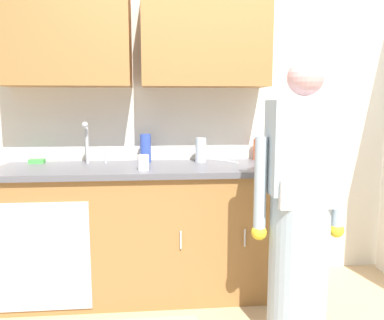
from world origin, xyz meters
TOP-DOWN VIEW (x-y plane):
  - kitchen_wall_with_uppers at (-0.14, 0.99)m, footprint 4.80×0.44m
  - counter_cabinet at (-0.55, 0.70)m, footprint 1.90×0.62m
  - countertop at (-0.55, 0.70)m, footprint 1.96×0.66m
  - sink at (-0.88, 0.71)m, footprint 0.50×0.36m
  - person_at_sink at (0.39, 0.02)m, footprint 0.55×0.34m
  - bottle_water_short at (0.37, 0.92)m, footprint 0.06×0.06m
  - bottle_dish_liquid at (-0.08, 0.86)m, footprint 0.08×0.08m
  - bottle_water_tall at (-0.50, 0.88)m, footprint 0.08×0.08m
  - cup_by_sink at (-0.50, 0.53)m, footprint 0.08×0.08m
  - knife_on_counter at (0.11, 0.87)m, footprint 0.17×0.20m
  - sponge at (-1.30, 0.91)m, footprint 0.11×0.07m

SIDE VIEW (x-z plane):
  - counter_cabinet at x=-0.55m, z-range 0.00..0.90m
  - person_at_sink at x=0.39m, z-range -0.12..1.50m
  - countertop at x=-0.55m, z-range 0.90..0.94m
  - sink at x=-0.88m, z-range 0.75..1.10m
  - knife_on_counter at x=0.11m, z-range 0.94..0.95m
  - sponge at x=-1.30m, z-range 0.94..0.97m
  - cup_by_sink at x=-0.50m, z-range 0.94..1.04m
  - bottle_water_short at x=0.37m, z-range 0.94..1.11m
  - bottle_dish_liquid at x=-0.08m, z-range 0.94..1.12m
  - bottle_water_tall at x=-0.50m, z-range 0.94..1.15m
  - kitchen_wall_with_uppers at x=-0.14m, z-range 0.13..2.83m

